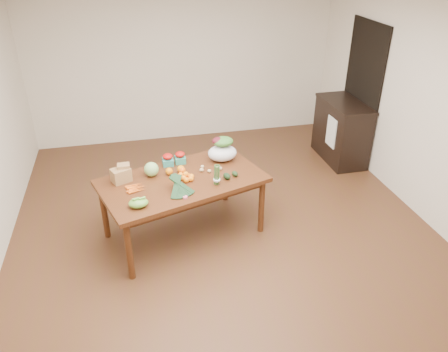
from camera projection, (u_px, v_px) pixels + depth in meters
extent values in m
plane|color=#502E1B|center=(226.00, 234.00, 5.23)|extent=(6.00, 6.00, 0.00)
cube|color=silver|center=(184.00, 60.00, 7.12)|extent=(5.00, 0.02, 2.70)
cube|color=silver|center=(435.00, 111.00, 5.07)|extent=(0.02, 6.00, 2.70)
cube|color=#542513|center=(183.00, 207.00, 5.07)|extent=(2.01, 1.49, 0.75)
cube|color=black|center=(361.00, 93.00, 6.57)|extent=(0.02, 1.00, 2.10)
cube|color=black|center=(341.00, 131.00, 6.77)|extent=(0.52, 1.02, 0.94)
cube|color=white|center=(331.00, 132.00, 6.54)|extent=(0.02, 0.28, 0.45)
sphere|color=#A1D57B|center=(151.00, 169.00, 4.92)|extent=(0.16, 0.16, 0.16)
sphere|color=orange|center=(169.00, 171.00, 4.96)|extent=(0.08, 0.08, 0.08)
sphere|color=#F7A20F|center=(181.00, 169.00, 5.00)|extent=(0.09, 0.09, 0.09)
sphere|color=orange|center=(182.00, 170.00, 4.98)|extent=(0.08, 0.08, 0.08)
ellipsoid|color=#5F9532|center=(138.00, 203.00, 4.37)|extent=(0.20, 0.15, 0.09)
ellipsoid|color=tan|center=(202.00, 170.00, 5.03)|extent=(0.05, 0.05, 0.05)
ellipsoid|color=tan|center=(209.00, 171.00, 5.01)|extent=(0.05, 0.04, 0.04)
ellipsoid|color=tan|center=(216.00, 168.00, 5.08)|extent=(0.05, 0.05, 0.04)
ellipsoid|color=tan|center=(202.00, 167.00, 5.10)|extent=(0.05, 0.04, 0.04)
ellipsoid|color=tan|center=(220.00, 168.00, 5.06)|extent=(0.05, 0.05, 0.04)
ellipsoid|color=black|center=(227.00, 176.00, 4.87)|extent=(0.10, 0.12, 0.07)
ellipsoid|color=black|center=(235.00, 174.00, 4.93)|extent=(0.08, 0.10, 0.06)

